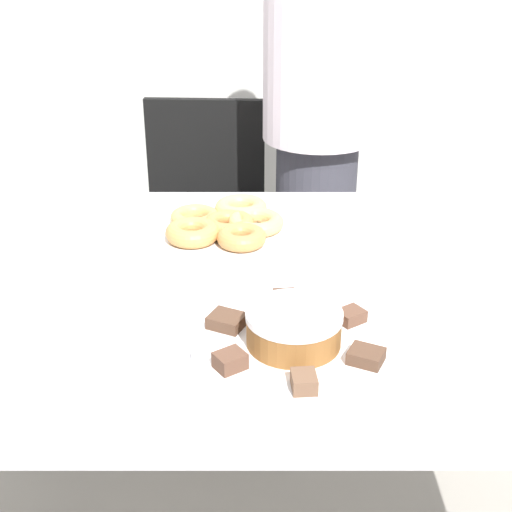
{
  "coord_description": "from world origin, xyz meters",
  "views": [
    {
      "loc": [
        -0.0,
        -1.26,
        1.42
      ],
      "look_at": [
        0.0,
        -0.01,
        0.81
      ],
      "focal_mm": 50.0,
      "sensor_mm": 36.0,
      "label": 1
    }
  ],
  "objects": [
    {
      "name": "donut_1",
      "position": [
        -0.03,
        0.15,
        0.78
      ],
      "size": [
        0.11,
        0.11,
        0.04
      ],
      "color": "#C68447",
      "rests_on": "plate_donuts"
    },
    {
      "name": "donut_3",
      "position": [
        -0.04,
        0.32,
        0.78
      ],
      "size": [
        0.13,
        0.13,
        0.04
      ],
      "color": "#E5AD66",
      "rests_on": "plate_donuts"
    },
    {
      "name": "lamington_5",
      "position": [
        -0.04,
        -0.31,
        0.78
      ],
      "size": [
        0.06,
        0.06,
        0.03
      ],
      "rotation": [
        0.0,
        0.0,
        10.03
      ],
      "color": "brown",
      "rests_on": "plate_cake"
    },
    {
      "name": "frosted_cake",
      "position": [
        0.06,
        -0.24,
        0.79
      ],
      "size": [
        0.16,
        0.16,
        0.06
      ],
      "color": "brown",
      "rests_on": "plate_cake"
    },
    {
      "name": "plate_donuts",
      "position": [
        -0.06,
        0.23,
        0.76
      ],
      "size": [
        0.34,
        0.34,
        0.01
      ],
      "color": "white",
      "rests_on": "table"
    },
    {
      "name": "napkin",
      "position": [
        -0.44,
        -0.1,
        0.75
      ],
      "size": [
        0.14,
        0.12,
        0.01
      ],
      "color": "white",
      "rests_on": "table"
    },
    {
      "name": "donut_2",
      "position": [
        0.0,
        0.24,
        0.78
      ],
      "size": [
        0.13,
        0.13,
        0.03
      ],
      "color": "#E5AD66",
      "rests_on": "plate_donuts"
    },
    {
      "name": "lamington_4",
      "position": [
        -0.05,
        -0.19,
        0.77
      ],
      "size": [
        0.08,
        0.07,
        0.02
      ],
      "rotation": [
        0.0,
        0.0,
        8.98
      ],
      "color": "#513828",
      "rests_on": "plate_cake"
    },
    {
      "name": "plate_cake",
      "position": [
        0.06,
        -0.24,
        0.76
      ],
      "size": [
        0.35,
        0.35,
        0.01
      ],
      "color": "white",
      "rests_on": "table"
    },
    {
      "name": "table",
      "position": [
        0.0,
        0.0,
        0.66
      ],
      "size": [
        1.41,
        1.0,
        0.75
      ],
      "color": "silver",
      "rests_on": "ground_plane"
    },
    {
      "name": "donut_5",
      "position": [
        -0.14,
        0.17,
        0.78
      ],
      "size": [
        0.12,
        0.12,
        0.04
      ],
      "color": "#D18E4C",
      "rests_on": "plate_donuts"
    },
    {
      "name": "office_chair_left",
      "position": [
        -0.18,
        0.9,
        0.41
      ],
      "size": [
        0.46,
        0.46,
        0.87
      ],
      "rotation": [
        0.0,
        0.0,
        -0.05
      ],
      "color": "black",
      "rests_on": "ground_plane"
    },
    {
      "name": "lamington_1",
      "position": [
        0.18,
        -0.3,
        0.77
      ],
      "size": [
        0.07,
        0.07,
        0.02
      ],
      "rotation": [
        0.0,
        0.0,
        5.84
      ],
      "color": "#513828",
      "rests_on": "plate_cake"
    },
    {
      "name": "donut_0",
      "position": [
        -0.06,
        0.23,
        0.78
      ],
      "size": [
        0.12,
        0.12,
        0.03
      ],
      "color": "#C68447",
      "rests_on": "plate_donuts"
    },
    {
      "name": "lamington_2",
      "position": [
        0.17,
        -0.17,
        0.77
      ],
      "size": [
        0.06,
        0.06,
        0.02
      ],
      "rotation": [
        0.0,
        0.0,
        6.88
      ],
      "color": "brown",
      "rests_on": "plate_cake"
    },
    {
      "name": "donut_4",
      "position": [
        -0.14,
        0.27,
        0.78
      ],
      "size": [
        0.11,
        0.11,
        0.03
      ],
      "color": "tan",
      "rests_on": "plate_donuts"
    },
    {
      "name": "lamington_0",
      "position": [
        0.07,
        -0.37,
        0.77
      ],
      "size": [
        0.04,
        0.05,
        0.03
      ],
      "rotation": [
        0.0,
        0.0,
        4.79
      ],
      "color": "brown",
      "rests_on": "plate_cake"
    },
    {
      "name": "lamington_3",
      "position": [
        0.05,
        -0.11,
        0.77
      ],
      "size": [
        0.04,
        0.05,
        0.03
      ],
      "rotation": [
        0.0,
        0.0,
        7.93
      ],
      "color": "#513828",
      "rests_on": "plate_cake"
    },
    {
      "name": "person_standing",
      "position": [
        0.18,
        0.8,
        0.86
      ],
      "size": [
        0.33,
        0.33,
        1.63
      ],
      "color": "#383842",
      "rests_on": "ground_plane"
    }
  ]
}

